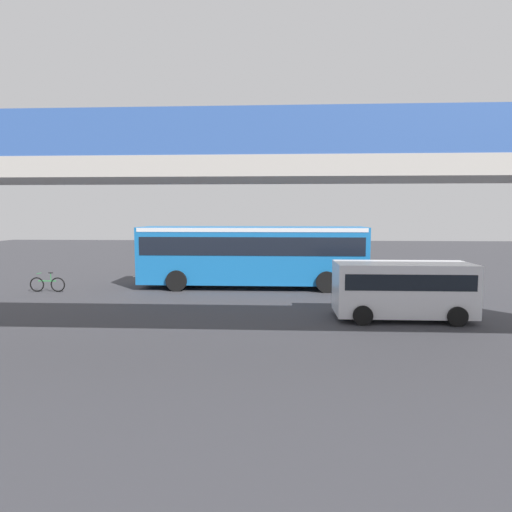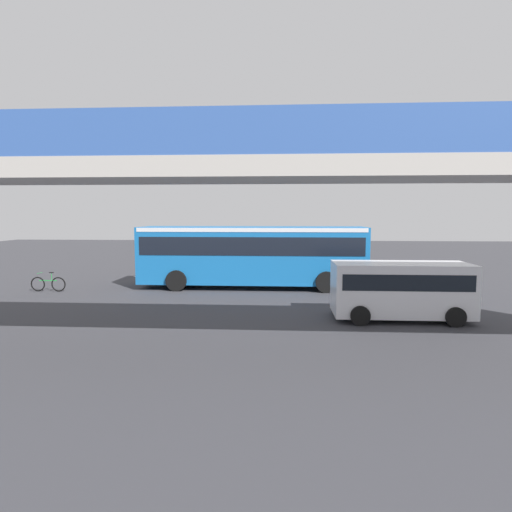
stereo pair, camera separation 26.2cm
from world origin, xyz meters
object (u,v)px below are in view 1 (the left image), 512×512
(city_bus, at_px, (252,251))
(traffic_sign, at_px, (158,246))
(parked_van, at_px, (402,287))
(bicycle_green, at_px, (47,284))

(city_bus, height_order, traffic_sign, city_bus)
(city_bus, height_order, parked_van, city_bus)
(city_bus, bearing_deg, parked_van, 132.11)
(city_bus, distance_m, traffic_sign, 6.55)
(traffic_sign, bearing_deg, bicycle_green, 49.29)
(parked_van, relative_size, traffic_sign, 1.71)
(parked_van, height_order, traffic_sign, traffic_sign)
(bicycle_green, bearing_deg, traffic_sign, -130.71)
(parked_van, xyz_separation_m, traffic_sign, (11.62, -9.45, 0.71))
(bicycle_green, distance_m, traffic_sign, 6.53)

